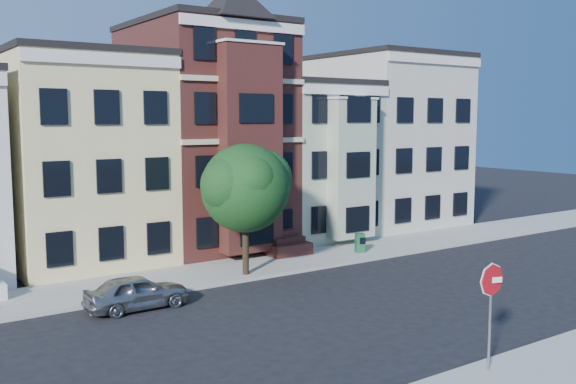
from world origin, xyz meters
TOP-DOWN VIEW (x-y plane):
  - ground at (0.00, 0.00)m, footprint 120.00×120.00m
  - far_sidewalk at (0.00, 8.00)m, footprint 60.00×4.00m
  - house_yellow at (-7.00, 14.50)m, footprint 7.00×9.00m
  - house_brown at (0.00, 14.50)m, footprint 7.00×9.00m
  - house_green at (6.50, 14.50)m, footprint 6.00×9.00m
  - house_cream at (13.50, 14.50)m, footprint 8.00×9.00m
  - street_tree at (-1.97, 6.74)m, footprint 7.80×7.80m
  - parked_car at (-7.81, 4.90)m, footprint 3.87×1.56m
  - newspaper_box at (5.33, 7.40)m, footprint 0.57×0.54m
  - stop_sign at (-2.11, -6.61)m, footprint 0.92×0.48m

SIDE VIEW (x-z plane):
  - ground at x=0.00m, z-range 0.00..0.00m
  - far_sidewalk at x=0.00m, z-range 0.00..0.15m
  - newspaper_box at x=5.33m, z-range 0.15..1.15m
  - parked_car at x=-7.81m, z-range 0.00..1.32m
  - stop_sign at x=-2.11m, z-range 0.15..3.59m
  - street_tree at x=-1.97m, z-range 0.15..7.40m
  - house_green at x=6.50m, z-range 0.00..9.00m
  - house_yellow at x=-7.00m, z-range 0.00..10.00m
  - house_cream at x=13.50m, z-range 0.00..11.00m
  - house_brown at x=0.00m, z-range 0.00..12.00m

